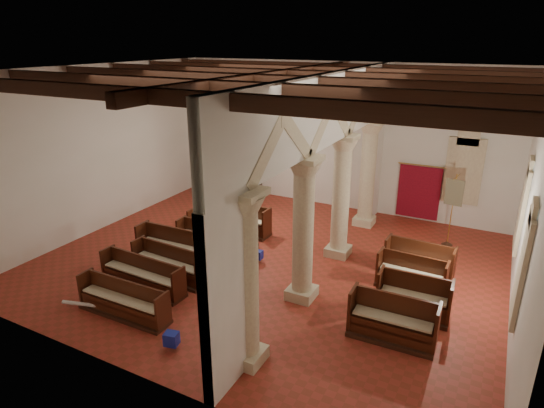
{
  "coord_description": "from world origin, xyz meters",
  "views": [
    {
      "loc": [
        6.17,
        -11.7,
        6.85
      ],
      "look_at": [
        -0.17,
        0.5,
        1.81
      ],
      "focal_mm": 30.0,
      "sensor_mm": 36.0,
      "label": 1
    }
  ],
  "objects_px": {
    "lectern": "(247,196)",
    "aisle_pew_0": "(392,325)",
    "nave_pew_0": "(124,305)",
    "processional_banner": "(450,223)",
    "pipe_organ": "(239,165)"
  },
  "relations": [
    {
      "from": "aisle_pew_0",
      "to": "nave_pew_0",
      "type": "bearing_deg",
      "value": -162.42
    },
    {
      "from": "lectern",
      "to": "nave_pew_0",
      "type": "distance_m",
      "value": 8.72
    },
    {
      "from": "processional_banner",
      "to": "aisle_pew_0",
      "type": "relative_size",
      "value": 1.24
    },
    {
      "from": "lectern",
      "to": "aisle_pew_0",
      "type": "height_order",
      "value": "aisle_pew_0"
    },
    {
      "from": "lectern",
      "to": "pipe_organ",
      "type": "bearing_deg",
      "value": 110.24
    },
    {
      "from": "nave_pew_0",
      "to": "pipe_organ",
      "type": "bearing_deg",
      "value": 103.69
    },
    {
      "from": "pipe_organ",
      "to": "aisle_pew_0",
      "type": "height_order",
      "value": "pipe_organ"
    },
    {
      "from": "lectern",
      "to": "aisle_pew_0",
      "type": "xyz_separation_m",
      "value": [
        7.77,
        -6.41,
        -0.06
      ]
    },
    {
      "from": "lectern",
      "to": "processional_banner",
      "type": "relative_size",
      "value": 0.41
    },
    {
      "from": "nave_pew_0",
      "to": "processional_banner",
      "type": "bearing_deg",
      "value": 50.14
    },
    {
      "from": "lectern",
      "to": "aisle_pew_0",
      "type": "distance_m",
      "value": 10.07
    },
    {
      "from": "processional_banner",
      "to": "nave_pew_0",
      "type": "distance_m",
      "value": 10.93
    },
    {
      "from": "pipe_organ",
      "to": "aisle_pew_0",
      "type": "relative_size",
      "value": 2.11
    },
    {
      "from": "lectern",
      "to": "aisle_pew_0",
      "type": "bearing_deg",
      "value": -61.81
    },
    {
      "from": "processional_banner",
      "to": "aisle_pew_0",
      "type": "height_order",
      "value": "processional_banner"
    }
  ]
}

